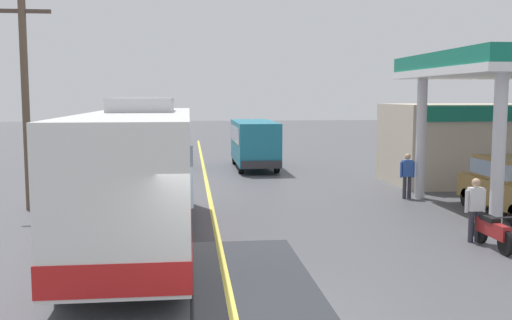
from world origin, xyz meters
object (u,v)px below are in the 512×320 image
car_at_pump (512,183)px  pedestrian_near_pump (407,173)px  coach_bus_main (140,176)px  motorcycle_parked_forecourt (492,231)px  minibus_opposing_lane (254,140)px  car_trailing_behind_bus (166,149)px  pedestrian_by_shop (475,206)px

car_at_pump → pedestrian_near_pump: bearing=124.2°
coach_bus_main → motorcycle_parked_forecourt: bearing=-10.1°
minibus_opposing_lane → pedestrian_near_pump: minibus_opposing_lane is taller
car_at_pump → minibus_opposing_lane: minibus_opposing_lane is taller
pedestrian_near_pump → car_trailing_behind_bus: size_ratio=0.40×
car_at_pump → pedestrian_by_shop: 4.27m
car_at_pump → pedestrian_by_shop: (-2.84, -3.18, -0.08)m
coach_bus_main → car_trailing_behind_bus: 15.75m
car_at_pump → minibus_opposing_lane: size_ratio=0.69×
coach_bus_main → motorcycle_parked_forecourt: 8.82m
minibus_opposing_lane → pedestrian_by_shop: minibus_opposing_lane is taller
coach_bus_main → car_at_pump: bearing=11.7°
minibus_opposing_lane → pedestrian_near_pump: bearing=-64.7°
car_at_pump → coach_bus_main: bearing=-168.3°
car_at_pump → motorcycle_parked_forecourt: car_at_pump is taller
pedestrian_near_pump → car_trailing_behind_bus: bearing=131.9°
car_at_pump → minibus_opposing_lane: (-6.74, 12.86, 0.46)m
coach_bus_main → car_trailing_behind_bus: (0.00, 15.73, -0.71)m
motorcycle_parked_forecourt → minibus_opposing_lane: bearing=103.5°
car_at_pump → pedestrian_near_pump: car_at_pump is taller
minibus_opposing_lane → car_trailing_behind_bus: size_ratio=1.46×
pedestrian_near_pump → car_trailing_behind_bus: 13.67m
car_at_pump → pedestrian_by_shop: bearing=-131.7°
car_at_pump → car_trailing_behind_bus: (-11.31, 13.40, 0.00)m
coach_bus_main → car_trailing_behind_bus: size_ratio=2.63×
car_at_pump → pedestrian_near_pump: 3.90m
coach_bus_main → pedestrian_by_shop: (8.47, -0.85, -0.79)m
coach_bus_main → minibus_opposing_lane: bearing=73.3°
motorcycle_parked_forecourt → car_trailing_behind_bus: car_trailing_behind_bus is taller
coach_bus_main → pedestrian_by_shop: bearing=-5.7°
motorcycle_parked_forecourt → car_trailing_behind_bus: size_ratio=0.43×
minibus_opposing_lane → car_trailing_behind_bus: (-4.57, 0.54, -0.46)m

